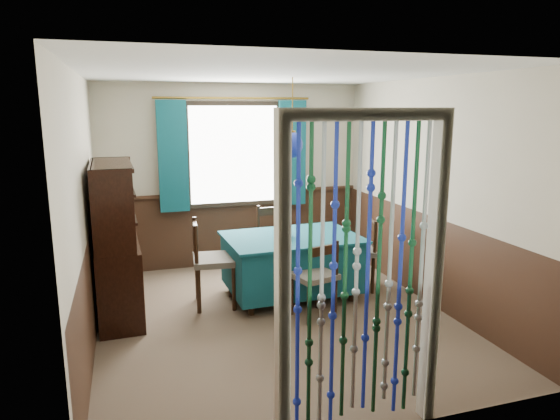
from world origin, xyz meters
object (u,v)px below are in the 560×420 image
object	(u,v)px
chair_left	(212,261)
bowl_shelf	(119,215)
pendant_lamp	(292,145)
dining_table	(292,261)
chair_near	(315,276)
chair_far	(276,240)
vase_sideboard	(121,225)
vase_table	(283,228)
sideboard	(117,263)
chair_right	(359,251)

from	to	relation	value
chair_left	bowl_shelf	xyz separation A→B (m)	(-0.93, -0.21, 0.62)
bowl_shelf	pendant_lamp	bearing A→B (deg)	6.21
dining_table	chair_near	bearing A→B (deg)	-88.31
chair_far	bowl_shelf	distance (m)	2.20
chair_near	pendant_lamp	xyz separation A→B (m)	(-0.04, 0.64, 1.33)
chair_near	bowl_shelf	bearing A→B (deg)	152.60
bowl_shelf	vase_sideboard	world-z (taller)	bowl_shelf
chair_far	vase_sideboard	world-z (taller)	vase_sideboard
vase_table	bowl_shelf	xyz separation A→B (m)	(-1.76, -0.23, 0.32)
chair_near	chair_far	distance (m)	1.36
chair_far	sideboard	distance (m)	2.06
sideboard	vase_sideboard	world-z (taller)	sideboard
chair_left	pendant_lamp	distance (m)	1.57
sideboard	vase_table	size ratio (longest dim) A/B	8.82
sideboard	pendant_lamp	xyz separation A→B (m)	(1.93, -0.06, 1.20)
pendant_lamp	bowl_shelf	distance (m)	1.98
chair_left	chair_right	xyz separation A→B (m)	(1.80, -0.01, -0.05)
chair_right	vase_table	world-z (taller)	vase_table
pendant_lamp	chair_left	bearing A→B (deg)	179.32
chair_far	chair_near	bearing A→B (deg)	91.22
chair_right	pendant_lamp	xyz separation A→B (m)	(-0.86, -0.00, 1.31)
chair_near	chair_far	xyz separation A→B (m)	(-0.02, 1.36, 0.04)
chair_right	pendant_lamp	size ratio (longest dim) A/B	1.02
bowl_shelf	sideboard	bearing A→B (deg)	102.88
vase_table	bowl_shelf	size ratio (longest dim) A/B	0.96
chair_left	pendant_lamp	world-z (taller)	pendant_lamp
dining_table	vase_sideboard	world-z (taller)	vase_sideboard
chair_right	bowl_shelf	xyz separation A→B (m)	(-2.73, -0.21, 0.67)
dining_table	chair_near	world-z (taller)	chair_near
chair_far	chair_right	bearing A→B (deg)	140.07
chair_far	sideboard	xyz separation A→B (m)	(-1.95, -0.66, 0.08)
chair_left	sideboard	bearing A→B (deg)	-86.85
sideboard	vase_table	distance (m)	1.84
sideboard	pendant_lamp	bearing A→B (deg)	-3.48
sideboard	vase_sideboard	bearing A→B (deg)	77.13
dining_table	bowl_shelf	distance (m)	2.01
chair_far	pendant_lamp	xyz separation A→B (m)	(-0.03, -0.72, 1.28)
vase_table	vase_sideboard	world-z (taller)	vase_sideboard
chair_far	chair_right	distance (m)	1.10
sideboard	pendant_lamp	size ratio (longest dim) A/B	1.88
pendant_lamp	bowl_shelf	bearing A→B (deg)	-173.79
chair_right	bowl_shelf	world-z (taller)	bowl_shelf
bowl_shelf	chair_right	bearing A→B (deg)	4.34
sideboard	vase_table	bearing A→B (deg)	-2.63
pendant_lamp	vase_sideboard	distance (m)	2.09
chair_far	vase_table	size ratio (longest dim) A/B	5.03
chair_far	bowl_shelf	bearing A→B (deg)	26.58
vase_table	bowl_shelf	world-z (taller)	bowl_shelf
vase_sideboard	sideboard	bearing A→B (deg)	-101.13
chair_far	pendant_lamp	size ratio (longest dim) A/B	1.07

